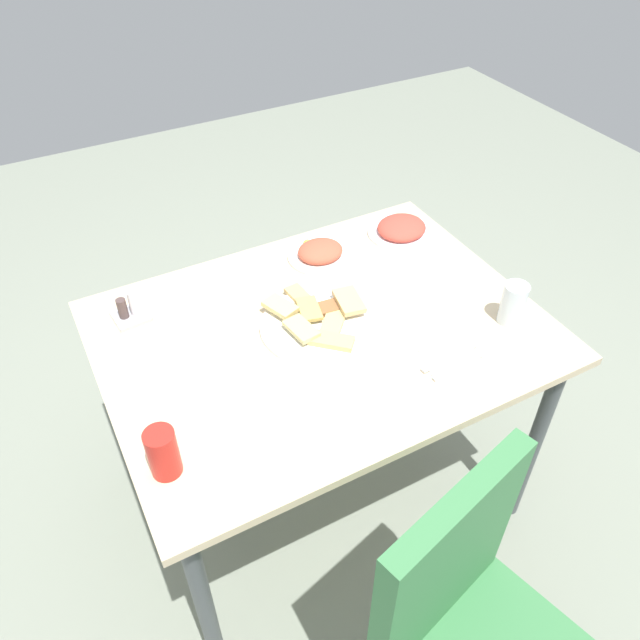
{
  "coord_description": "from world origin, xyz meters",
  "views": [
    {
      "loc": [
        0.59,
        1.08,
        1.86
      ],
      "look_at": [
        0.01,
        -0.0,
        0.77
      ],
      "focal_mm": 35.0,
      "sensor_mm": 36.0,
      "label": 1
    }
  ],
  "objects_px": {
    "dining_table": "(322,350)",
    "spoon": "(458,366)",
    "dining_chair": "(477,634)",
    "soda_can": "(163,453)",
    "pide_platter": "(317,322)",
    "salad_plate_greens": "(401,229)",
    "fork": "(449,357)",
    "salad_plate_rice": "(320,253)",
    "condiment_caddy": "(130,311)",
    "paper_napkin": "(453,363)",
    "drinking_glass": "(513,304)"
  },
  "relations": [
    {
      "from": "dining_table",
      "to": "dining_chair",
      "type": "height_order",
      "value": "dining_chair"
    },
    {
      "from": "paper_napkin",
      "to": "condiment_caddy",
      "type": "bearing_deg",
      "value": -39.62
    },
    {
      "from": "dining_table",
      "to": "dining_chair",
      "type": "distance_m",
      "value": 0.78
    },
    {
      "from": "dining_chair",
      "to": "salad_plate_rice",
      "type": "height_order",
      "value": "dining_chair"
    },
    {
      "from": "fork",
      "to": "spoon",
      "type": "height_order",
      "value": "same"
    },
    {
      "from": "salad_plate_rice",
      "to": "fork",
      "type": "bearing_deg",
      "value": 98.68
    },
    {
      "from": "pide_platter",
      "to": "salad_plate_greens",
      "type": "bearing_deg",
      "value": -149.4
    },
    {
      "from": "paper_napkin",
      "to": "condiment_caddy",
      "type": "relative_size",
      "value": 1.41
    },
    {
      "from": "dining_table",
      "to": "drinking_glass",
      "type": "height_order",
      "value": "drinking_glass"
    },
    {
      "from": "pide_platter",
      "to": "fork",
      "type": "xyz_separation_m",
      "value": [
        -0.24,
        0.27,
        -0.01
      ]
    },
    {
      "from": "salad_plate_rice",
      "to": "fork",
      "type": "xyz_separation_m",
      "value": [
        -0.08,
        0.54,
        -0.01
      ]
    },
    {
      "from": "dining_table",
      "to": "pide_platter",
      "type": "relative_size",
      "value": 3.58
    },
    {
      "from": "dining_table",
      "to": "spoon",
      "type": "distance_m",
      "value": 0.38
    },
    {
      "from": "pide_platter",
      "to": "salad_plate_greens",
      "type": "distance_m",
      "value": 0.51
    },
    {
      "from": "fork",
      "to": "spoon",
      "type": "xyz_separation_m",
      "value": [
        0.0,
        0.04,
        0.0
      ]
    },
    {
      "from": "dining_table",
      "to": "spoon",
      "type": "xyz_separation_m",
      "value": [
        -0.23,
        0.29,
        0.09
      ]
    },
    {
      "from": "fork",
      "to": "drinking_glass",
      "type": "bearing_deg",
      "value": -174.3
    },
    {
      "from": "salad_plate_rice",
      "to": "condiment_caddy",
      "type": "relative_size",
      "value": 2.03
    },
    {
      "from": "condiment_caddy",
      "to": "salad_plate_rice",
      "type": "bearing_deg",
      "value": -179.45
    },
    {
      "from": "spoon",
      "to": "condiment_caddy",
      "type": "height_order",
      "value": "condiment_caddy"
    },
    {
      "from": "salad_plate_greens",
      "to": "paper_napkin",
      "type": "height_order",
      "value": "salad_plate_greens"
    },
    {
      "from": "soda_can",
      "to": "drinking_glass",
      "type": "height_order",
      "value": "soda_can"
    },
    {
      "from": "soda_can",
      "to": "condiment_caddy",
      "type": "bearing_deg",
      "value": -97.15
    },
    {
      "from": "dining_chair",
      "to": "spoon",
      "type": "bearing_deg",
      "value": -119.73
    },
    {
      "from": "dining_table",
      "to": "salad_plate_rice",
      "type": "height_order",
      "value": "salad_plate_rice"
    },
    {
      "from": "soda_can",
      "to": "fork",
      "type": "xyz_separation_m",
      "value": [
        -0.73,
        0.01,
        -0.06
      ]
    },
    {
      "from": "dining_chair",
      "to": "fork",
      "type": "height_order",
      "value": "dining_chair"
    },
    {
      "from": "paper_napkin",
      "to": "fork",
      "type": "xyz_separation_m",
      "value": [
        0.0,
        -0.02,
        0.0
      ]
    },
    {
      "from": "salad_plate_greens",
      "to": "drinking_glass",
      "type": "height_order",
      "value": "drinking_glass"
    },
    {
      "from": "dining_chair",
      "to": "soda_can",
      "type": "relative_size",
      "value": 7.35
    },
    {
      "from": "soda_can",
      "to": "condiment_caddy",
      "type": "relative_size",
      "value": 1.24
    },
    {
      "from": "salad_plate_greens",
      "to": "salad_plate_rice",
      "type": "xyz_separation_m",
      "value": [
        0.29,
        -0.01,
        -0.0
      ]
    },
    {
      "from": "pide_platter",
      "to": "salad_plate_rice",
      "type": "distance_m",
      "value": 0.31
    },
    {
      "from": "soda_can",
      "to": "fork",
      "type": "relative_size",
      "value": 0.69
    },
    {
      "from": "paper_napkin",
      "to": "spoon",
      "type": "height_order",
      "value": "spoon"
    },
    {
      "from": "dining_chair",
      "to": "paper_napkin",
      "type": "height_order",
      "value": "dining_chair"
    },
    {
      "from": "condiment_caddy",
      "to": "spoon",
      "type": "bearing_deg",
      "value": 139.48
    },
    {
      "from": "soda_can",
      "to": "drinking_glass",
      "type": "bearing_deg",
      "value": -178.22
    },
    {
      "from": "pide_platter",
      "to": "soda_can",
      "type": "distance_m",
      "value": 0.56
    },
    {
      "from": "dining_chair",
      "to": "pide_platter",
      "type": "xyz_separation_m",
      "value": [
        -0.04,
        -0.78,
        0.25
      ]
    },
    {
      "from": "pide_platter",
      "to": "salad_plate_rice",
      "type": "bearing_deg",
      "value": -119.4
    },
    {
      "from": "pide_platter",
      "to": "condiment_caddy",
      "type": "relative_size",
      "value": 3.29
    },
    {
      "from": "fork",
      "to": "condiment_caddy",
      "type": "height_order",
      "value": "condiment_caddy"
    },
    {
      "from": "dining_chair",
      "to": "drinking_glass",
      "type": "xyz_separation_m",
      "value": [
        -0.5,
        -0.55,
        0.3
      ]
    },
    {
      "from": "salad_plate_greens",
      "to": "fork",
      "type": "bearing_deg",
      "value": 68.67
    },
    {
      "from": "dining_chair",
      "to": "dining_table",
      "type": "bearing_deg",
      "value": -93.08
    },
    {
      "from": "spoon",
      "to": "condiment_caddy",
      "type": "distance_m",
      "value": 0.88
    },
    {
      "from": "dining_chair",
      "to": "paper_napkin",
      "type": "distance_m",
      "value": 0.61
    },
    {
      "from": "dining_chair",
      "to": "condiment_caddy",
      "type": "height_order",
      "value": "dining_chair"
    },
    {
      "from": "salad_plate_greens",
      "to": "condiment_caddy",
      "type": "xyz_separation_m",
      "value": [
        0.88,
        -0.0,
        0.01
      ]
    }
  ]
}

